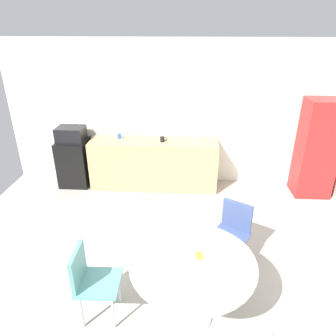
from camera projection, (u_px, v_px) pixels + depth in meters
name	position (u px, v px, depth m)	size (l,w,h in m)	color
ground_plane	(154.00, 297.00, 3.47)	(6.00, 6.00, 0.00)	#9E998E
wall_back	(170.00, 114.00, 5.63)	(6.00, 0.10, 2.60)	silver
counter_block	(154.00, 164.00, 5.69)	(2.29, 0.60, 0.90)	tan
mini_fridge	(75.00, 162.00, 5.78)	(0.54, 0.54, 0.86)	black
microwave	(71.00, 134.00, 5.54)	(0.48, 0.38, 0.26)	black
locker_cabinet	(317.00, 149.00, 5.26)	(0.60, 0.50, 1.71)	#B21E1E
round_table	(192.00, 271.00, 2.97)	(1.21, 1.21, 0.75)	silver
chair_navy	(233.00, 227.00, 3.79)	(0.57, 0.57, 0.83)	silver
chair_teal	(88.00, 276.00, 3.05)	(0.43, 0.43, 0.83)	silver
fruit_bowl	(198.00, 257.00, 2.91)	(0.28, 0.28, 0.11)	silver
mug_white	(119.00, 136.00, 5.59)	(0.13, 0.08, 0.09)	#3F66BF
mug_green	(198.00, 137.00, 5.51)	(0.13, 0.08, 0.09)	white
mug_red	(162.00, 139.00, 5.43)	(0.13, 0.08, 0.09)	black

